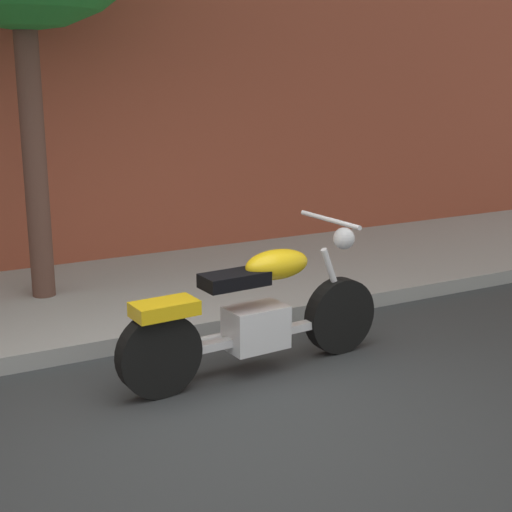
% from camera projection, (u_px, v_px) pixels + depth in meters
% --- Properties ---
extents(ground_plane, '(60.00, 60.00, 0.00)m').
position_uv_depth(ground_plane, '(232.00, 419.00, 4.81)').
color(ground_plane, '#303335').
extents(sidewalk, '(21.48, 2.47, 0.14)m').
position_uv_depth(sidewalk, '(106.00, 299.00, 7.06)').
color(sidewalk, '#959595').
rests_on(sidewalk, ground).
extents(motorcycle, '(2.16, 0.70, 1.10)m').
position_uv_depth(motorcycle, '(255.00, 315.00, 5.46)').
color(motorcycle, black).
rests_on(motorcycle, ground).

